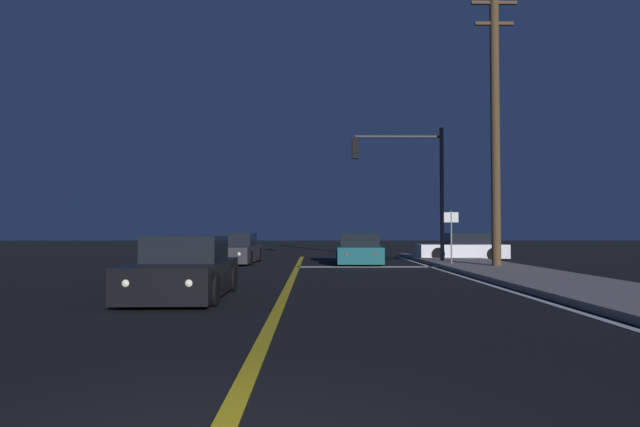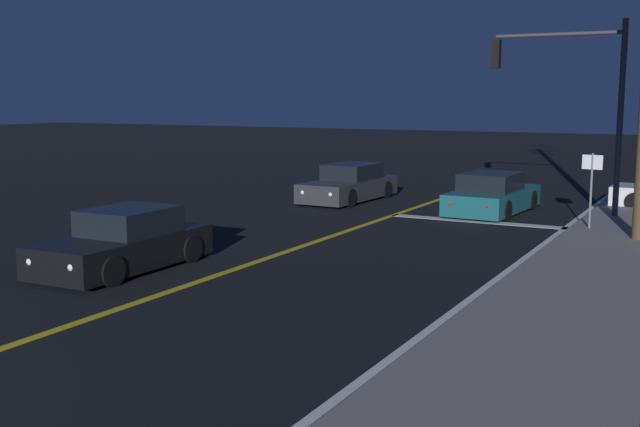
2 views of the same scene
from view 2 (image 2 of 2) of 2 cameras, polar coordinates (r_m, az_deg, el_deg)
sidewalk_right at (r=14.78m, az=18.33°, el=-6.33°), size 3.20×36.57×0.15m
lane_line_center at (r=17.46m, az=-5.69°, el=-3.90°), size 0.20×34.53×0.01m
lane_line_edge_right at (r=15.20m, az=11.41°, el=-5.91°), size 0.16×34.53×0.01m
stop_bar at (r=24.05m, az=11.63°, el=-0.59°), size 5.61×0.50×0.01m
car_parked_curb_teal at (r=25.85m, az=12.60°, el=1.30°), size 2.15×4.60×1.34m
car_lead_oncoming_black at (r=17.54m, az=-14.23°, el=-2.15°), size 1.95×4.28×1.34m
car_side_waiting_charcoal at (r=28.35m, az=2.18°, el=2.13°), size 2.00×4.76×1.34m
traffic_signal_near_right at (r=25.49m, az=18.17°, el=8.84°), size 4.12×0.28×6.09m
street_sign_corner at (r=22.65m, az=19.41°, el=2.39°), size 0.56×0.10×2.24m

